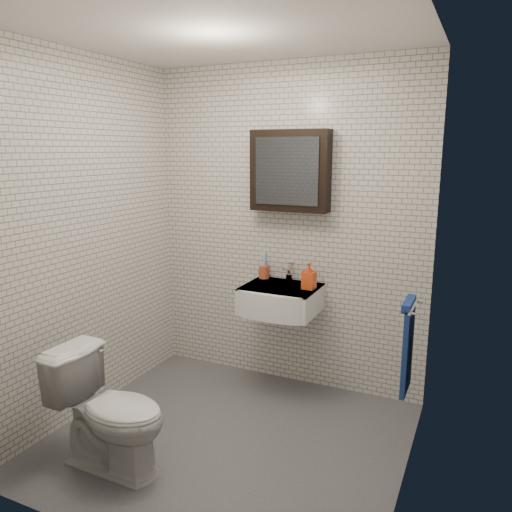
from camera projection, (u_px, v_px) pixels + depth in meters
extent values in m
cube|color=#4E5156|center=(228.00, 439.00, 3.25)|extent=(2.20, 2.00, 0.01)
cube|color=silver|center=(287.00, 229.00, 3.88)|extent=(2.20, 0.02, 2.50)
cube|color=silver|center=(113.00, 296.00, 2.11)|extent=(2.20, 0.02, 2.50)
cube|color=silver|center=(86.00, 239.00, 3.45)|extent=(0.02, 2.00, 2.50)
cube|color=silver|center=(415.00, 271.00, 2.54)|extent=(0.02, 2.00, 2.50)
cube|color=white|center=(222.00, 29.00, 2.73)|extent=(2.20, 2.00, 0.02)
cube|color=white|center=(281.00, 299.00, 3.76)|extent=(0.55, 0.45, 0.20)
cylinder|color=silver|center=(282.00, 287.00, 3.76)|extent=(0.31, 0.31, 0.02)
cylinder|color=silver|center=(282.00, 286.00, 3.76)|extent=(0.04, 0.04, 0.01)
cube|color=white|center=(281.00, 287.00, 3.74)|extent=(0.55, 0.45, 0.01)
cylinder|color=silver|center=(289.00, 277.00, 3.88)|extent=(0.06, 0.06, 0.06)
cylinder|color=silver|center=(289.00, 270.00, 3.87)|extent=(0.03, 0.03, 0.08)
cylinder|color=silver|center=(286.00, 268.00, 3.81)|extent=(0.02, 0.12, 0.02)
cube|color=silver|center=(291.00, 262.00, 3.89)|extent=(0.02, 0.09, 0.01)
cube|color=black|center=(290.00, 171.00, 3.70)|extent=(0.60, 0.14, 0.60)
cube|color=#3F444C|center=(286.00, 171.00, 3.64)|extent=(0.49, 0.01, 0.49)
cylinder|color=silver|center=(413.00, 307.00, 2.93)|extent=(0.02, 0.30, 0.02)
cylinder|color=silver|center=(420.00, 301.00, 3.04)|extent=(0.04, 0.02, 0.02)
cylinder|color=silver|center=(414.00, 314.00, 2.81)|extent=(0.04, 0.02, 0.02)
cube|color=navy|center=(408.00, 350.00, 2.99)|extent=(0.03, 0.26, 0.54)
cube|color=navy|center=(409.00, 304.00, 2.94)|extent=(0.05, 0.26, 0.05)
cylinder|color=#B4492D|center=(264.00, 272.00, 3.97)|extent=(0.11, 0.11, 0.10)
cylinder|color=white|center=(262.00, 264.00, 3.95)|extent=(0.02, 0.03, 0.20)
cylinder|color=#3D85C4|center=(265.00, 265.00, 3.94)|extent=(0.02, 0.02, 0.17)
cylinder|color=white|center=(264.00, 263.00, 3.97)|extent=(0.02, 0.04, 0.20)
cylinder|color=#3D85C4|center=(267.00, 264.00, 3.96)|extent=(0.03, 0.04, 0.18)
imported|color=orange|center=(309.00, 276.00, 3.65)|extent=(0.10, 0.10, 0.20)
imported|color=white|center=(111.00, 411.00, 2.91)|extent=(0.71, 0.41, 0.72)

